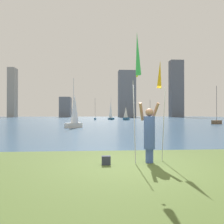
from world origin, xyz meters
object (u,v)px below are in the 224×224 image
(sailboat_1, at_px, (74,112))
(person, at_px, (149,133))
(kite_flag_right, at_px, (160,77))
(kite_flag_left, at_px, (137,56))
(sailboat_6, at_px, (217,122))
(sailboat_0, at_px, (126,113))
(sailboat_5, at_px, (95,118))
(sailboat_8, at_px, (150,119))
(sailboat_4, at_px, (111,111))
(bag, at_px, (106,160))

(sailboat_1, bearing_deg, person, -77.58)
(kite_flag_right, bearing_deg, person, -136.79)
(kite_flag_left, distance_m, sailboat_6, 31.64)
(kite_flag_right, xyz_separation_m, sailboat_1, (-4.48, 17.74, -1.10))
(kite_flag_right, xyz_separation_m, sailboat_6, (16.17, 25.50, -2.45))
(sailboat_0, xyz_separation_m, sailboat_5, (-7.42, 3.92, -1.27))
(kite_flag_right, xyz_separation_m, sailboat_0, (5.24, 46.82, -1.16))
(sailboat_8, bearing_deg, sailboat_6, -73.50)
(kite_flag_left, bearing_deg, sailboat_4, 86.90)
(sailboat_8, bearing_deg, sailboat_0, 155.23)
(kite_flag_right, relative_size, sailboat_8, 0.70)
(kite_flag_right, relative_size, sailboat_0, 0.71)
(kite_flag_left, height_order, sailboat_1, sailboat_1)
(kite_flag_left, distance_m, sailboat_0, 48.20)
(sailboat_1, xyz_separation_m, sailboat_6, (20.65, 7.75, -1.35))
(kite_flag_left, xyz_separation_m, sailboat_4, (2.84, 52.55, -0.91))
(kite_flag_left, height_order, sailboat_4, sailboat_4)
(sailboat_0, distance_m, sailboat_6, 23.99)
(sailboat_5, height_order, sailboat_8, sailboat_5)
(bag, height_order, sailboat_8, sailboat_8)
(sailboat_0, relative_size, sailboat_8, 0.99)
(kite_flag_left, xyz_separation_m, sailboat_5, (-1.23, 51.70, -2.88))
(kite_flag_right, xyz_separation_m, sailboat_8, (10.58, 44.36, -2.50))
(kite_flag_left, xyz_separation_m, bag, (-0.91, 0.29, -3.10))
(sailboat_6, relative_size, sailboat_8, 1.21)
(person, distance_m, sailboat_0, 47.61)
(sailboat_8, bearing_deg, bag, -105.45)
(sailboat_0, distance_m, sailboat_8, 6.03)
(kite_flag_left, relative_size, sailboat_4, 0.66)
(person, xyz_separation_m, sailboat_6, (16.64, 25.94, -0.60))
(sailboat_0, relative_size, sailboat_1, 0.85)
(person, height_order, sailboat_5, sailboat_5)
(sailboat_4, bearing_deg, sailboat_8, -39.81)
(sailboat_6, bearing_deg, bag, -124.57)
(kite_flag_right, height_order, sailboat_6, sailboat_6)
(person, bearing_deg, sailboat_6, 43.43)
(kite_flag_right, bearing_deg, sailboat_5, 92.46)
(kite_flag_right, height_order, sailboat_8, sailboat_8)
(kite_flag_left, distance_m, sailboat_8, 46.85)
(bag, bearing_deg, sailboat_0, 81.50)
(sailboat_4, xyz_separation_m, sailboat_5, (-4.07, -0.85, -1.97))
(sailboat_4, bearing_deg, kite_flag_right, -92.10)
(sailboat_6, bearing_deg, sailboat_0, 117.13)
(sailboat_4, xyz_separation_m, sailboat_6, (14.27, -26.10, -1.98))
(bag, distance_m, sailboat_8, 46.71)
(kite_flag_right, relative_size, sailboat_6, 0.58)
(sailboat_1, xyz_separation_m, sailboat_4, (6.38, 33.85, 0.64))
(kite_flag_left, distance_m, sailboat_1, 19.10)
(sailboat_6, bearing_deg, person, -122.68)
(kite_flag_right, xyz_separation_m, sailboat_5, (-2.18, 50.74, -2.43))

